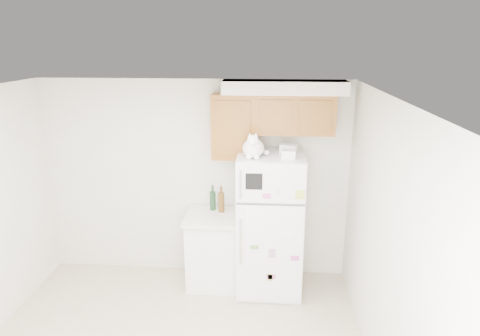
# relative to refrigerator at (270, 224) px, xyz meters

# --- Properties ---
(room_shell) EXTENTS (3.84, 4.04, 2.52)m
(room_shell) POSITION_rel_refrigerator_xyz_m (-0.82, -1.36, 0.82)
(room_shell) COLOR silver
(room_shell) RESTS_ON ground_plane
(refrigerator) EXTENTS (0.76, 0.78, 1.70)m
(refrigerator) POSITION_rel_refrigerator_xyz_m (0.00, 0.00, 0.00)
(refrigerator) COLOR white
(refrigerator) RESTS_ON ground_plane
(base_counter) EXTENTS (0.64, 0.64, 0.92)m
(base_counter) POSITION_rel_refrigerator_xyz_m (-0.69, 0.07, -0.39)
(base_counter) COLOR white
(base_counter) RESTS_ON ground_plane
(cat) EXTENTS (0.29, 0.43, 0.30)m
(cat) POSITION_rel_refrigerator_xyz_m (-0.20, -0.14, 0.96)
(cat) COLOR white
(cat) RESTS_ON refrigerator
(storage_box_back) EXTENTS (0.21, 0.18, 0.10)m
(storage_box_back) POSITION_rel_refrigerator_xyz_m (0.19, 0.08, 0.90)
(storage_box_back) COLOR white
(storage_box_back) RESTS_ON refrigerator
(storage_box_front) EXTENTS (0.15, 0.12, 0.09)m
(storage_box_front) POSITION_rel_refrigerator_xyz_m (0.18, -0.15, 0.89)
(storage_box_front) COLOR white
(storage_box_front) RESTS_ON refrigerator
(bottle_green) EXTENTS (0.07, 0.07, 0.32)m
(bottle_green) POSITION_rel_refrigerator_xyz_m (-0.71, 0.23, 0.23)
(bottle_green) COLOR #19381E
(bottle_green) RESTS_ON base_counter
(bottle_amber) EXTENTS (0.08, 0.08, 0.33)m
(bottle_amber) POSITION_rel_refrigerator_xyz_m (-0.59, 0.17, 0.23)
(bottle_amber) COLOR #593814
(bottle_amber) RESTS_ON base_counter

